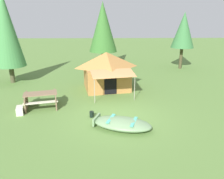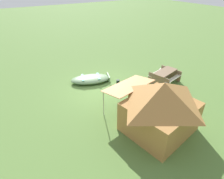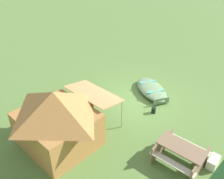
# 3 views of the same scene
# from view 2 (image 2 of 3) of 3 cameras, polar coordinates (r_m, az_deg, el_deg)

# --- Properties ---
(ground_plane) EXTENTS (80.00, 80.00, 0.00)m
(ground_plane) POSITION_cam_2_polar(r_m,az_deg,el_deg) (11.58, -3.09, 0.02)
(ground_plane) COLOR #577A39
(beached_rowboat) EXTENTS (2.81, 2.02, 0.42)m
(beached_rowboat) POSITION_cam_2_polar(r_m,az_deg,el_deg) (12.37, -6.38, 3.19)
(beached_rowboat) COLOR #69895E
(beached_rowboat) RESTS_ON ground_plane
(canvas_cabin_tent) EXTENTS (3.40, 4.29, 2.42)m
(canvas_cabin_tent) POSITION_cam_2_polar(r_m,az_deg,el_deg) (8.23, 14.50, -5.05)
(canvas_cabin_tent) COLOR #AB753B
(canvas_cabin_tent) RESTS_ON ground_plane
(picnic_table) EXTENTS (1.99, 1.84, 0.78)m
(picnic_table) POSITION_cam_2_polar(r_m,az_deg,el_deg) (12.63, 15.70, 4.15)
(picnic_table) COLOR #7C6348
(picnic_table) RESTS_ON ground_plane
(cooler_box) EXTENTS (0.46, 0.66, 0.37)m
(cooler_box) POSITION_cam_2_polar(r_m,az_deg,el_deg) (13.83, 15.37, 5.23)
(cooler_box) COLOR beige
(cooler_box) RESTS_ON ground_plane
(fuel_can) EXTENTS (0.28, 0.28, 0.29)m
(fuel_can) POSITION_cam_2_polar(r_m,az_deg,el_deg) (12.09, 1.80, 2.29)
(fuel_can) COLOR black
(fuel_can) RESTS_ON ground_plane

